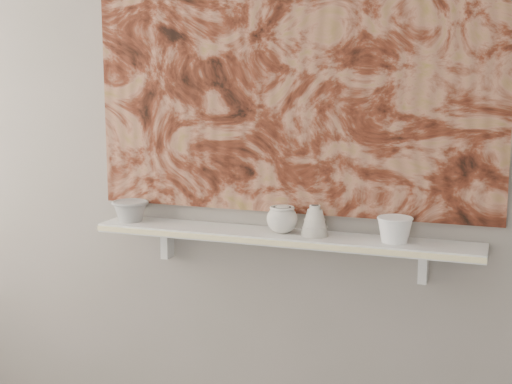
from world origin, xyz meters
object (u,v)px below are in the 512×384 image
at_px(bowl_grey, 130,211).
at_px(painting, 290,59).
at_px(bell_vessel, 315,220).
at_px(bowl_white, 395,229).
at_px(shelf, 282,237).
at_px(cup_cream, 282,219).

bearing_deg(bowl_grey, painting, 7.50).
relative_size(bell_vessel, bowl_white, 0.90).
height_order(shelf, bell_vessel, bell_vessel).
relative_size(shelf, bell_vessel, 12.86).
bearing_deg(shelf, bowl_grey, 180.00).
xyz_separation_m(shelf, cup_cream, (-0.00, 0.00, 0.07)).
bearing_deg(shelf, cup_cream, 180.00).
distance_m(bowl_grey, bell_vessel, 0.73).
distance_m(cup_cream, bell_vessel, 0.12).
bearing_deg(cup_cream, shelf, 0.00).
height_order(shelf, bowl_grey, bowl_grey).
distance_m(shelf, bowl_grey, 0.61).
xyz_separation_m(painting, bowl_white, (0.40, -0.08, -0.57)).
distance_m(painting, bowl_grey, 0.84).
bearing_deg(cup_cream, bowl_white, 0.00).
bearing_deg(cup_cream, painting, 89.80).
bearing_deg(bowl_grey, bell_vessel, 0.00).
height_order(painting, bowl_grey, painting).
height_order(shelf, bowl_white, bowl_white).
bearing_deg(bowl_grey, shelf, 0.00).
relative_size(cup_cream, bowl_white, 0.91).
bearing_deg(bowl_white, painting, 168.56).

